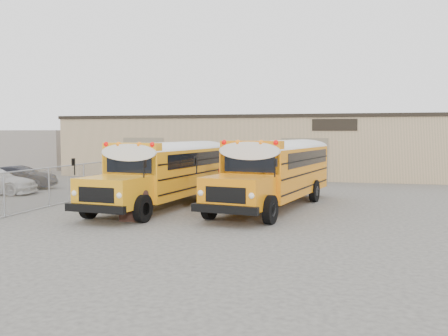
% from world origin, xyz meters
% --- Properties ---
extents(ground, '(120.00, 120.00, 0.00)m').
position_xyz_m(ground, '(0.00, 0.00, 0.00)').
color(ground, '#484642').
rests_on(ground, ground).
extents(warehouse, '(30.20, 10.20, 4.67)m').
position_xyz_m(warehouse, '(-0.00, 19.99, 2.37)').
color(warehouse, tan).
rests_on(warehouse, ground).
extents(chainlink_fence, '(0.07, 18.07, 1.81)m').
position_xyz_m(chainlink_fence, '(-6.00, 3.00, 0.90)').
color(chainlink_fence, gray).
rests_on(chainlink_fence, ground).
extents(distant_building_left, '(8.00, 6.00, 3.60)m').
position_xyz_m(distant_building_left, '(-22.00, 22.00, 1.80)').
color(distant_building_left, slate).
rests_on(distant_building_left, ground).
extents(school_bus_left, '(3.61, 10.43, 2.99)m').
position_xyz_m(school_bus_left, '(-0.35, 7.91, 1.73)').
color(school_bus_left, orange).
rests_on(school_bus_left, ground).
extents(school_bus_right, '(4.30, 10.79, 3.08)m').
position_xyz_m(school_bus_right, '(4.96, 9.05, 1.78)').
color(school_bus_right, orange).
rests_on(school_bus_right, ground).
extents(tarp_bundle, '(1.08, 1.08, 1.47)m').
position_xyz_m(tarp_bundle, '(-0.83, -2.13, 0.75)').
color(tarp_bundle, black).
rests_on(tarp_bundle, ground).
extents(car_dark, '(4.38, 2.41, 1.37)m').
position_xyz_m(car_dark, '(-12.10, 6.08, 0.68)').
color(car_dark, black).
rests_on(car_dark, ground).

